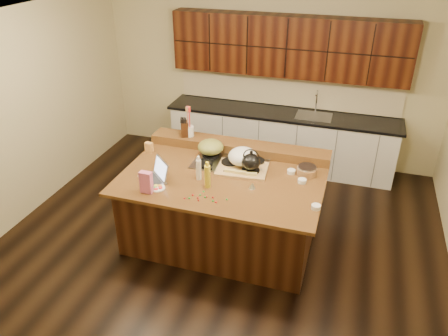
% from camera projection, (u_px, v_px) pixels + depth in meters
% --- Properties ---
extents(room, '(5.52, 5.02, 2.72)m').
position_uv_depth(room, '(223.00, 143.00, 5.01)').
color(room, black).
rests_on(room, ground).
extents(island, '(2.40, 1.60, 0.92)m').
position_uv_depth(island, '(223.00, 207.00, 5.44)').
color(island, black).
rests_on(island, ground).
extents(back_ledge, '(2.40, 0.30, 0.12)m').
position_uv_depth(back_ledge, '(239.00, 147.00, 5.77)').
color(back_ledge, black).
rests_on(back_ledge, island).
extents(cooktop, '(0.92, 0.52, 0.05)m').
position_uv_depth(cooktop, '(230.00, 163.00, 5.46)').
color(cooktop, gray).
rests_on(cooktop, island).
extents(back_counter, '(3.70, 0.66, 2.40)m').
position_uv_depth(back_counter, '(283.00, 109.00, 6.96)').
color(back_counter, silver).
rests_on(back_counter, ground).
extents(kettle, '(0.29, 0.29, 0.20)m').
position_uv_depth(kettle, '(251.00, 162.00, 5.21)').
color(kettle, black).
rests_on(kettle, cooktop).
extents(green_bowl, '(0.44, 0.44, 0.18)m').
position_uv_depth(green_bowl, '(211.00, 147.00, 5.59)').
color(green_bowl, olive).
rests_on(green_bowl, cooktop).
extents(laptop, '(0.44, 0.43, 0.24)m').
position_uv_depth(laptop, '(156.00, 175.00, 5.11)').
color(laptop, '#B7B7BC').
rests_on(laptop, island).
extents(oil_bottle, '(0.08, 0.08, 0.27)m').
position_uv_depth(oil_bottle, '(207.00, 177.00, 4.93)').
color(oil_bottle, gold).
rests_on(oil_bottle, island).
extents(vinegar_bottle, '(0.07, 0.07, 0.25)m').
position_uv_depth(vinegar_bottle, '(199.00, 170.00, 5.09)').
color(vinegar_bottle, silver).
rests_on(vinegar_bottle, island).
extents(wooden_tray, '(0.65, 0.51, 0.25)m').
position_uv_depth(wooden_tray, '(242.00, 159.00, 5.35)').
color(wooden_tray, tan).
rests_on(wooden_tray, island).
extents(ramekin_a, '(0.13, 0.13, 0.04)m').
position_uv_depth(ramekin_a, '(316.00, 207.00, 4.60)').
color(ramekin_a, white).
rests_on(ramekin_a, island).
extents(ramekin_b, '(0.10, 0.10, 0.04)m').
position_uv_depth(ramekin_b, '(302.00, 181.00, 5.07)').
color(ramekin_b, white).
rests_on(ramekin_b, island).
extents(ramekin_c, '(0.11, 0.11, 0.04)m').
position_uv_depth(ramekin_c, '(291.00, 171.00, 5.26)').
color(ramekin_c, white).
rests_on(ramekin_c, island).
extents(strainer_bowl, '(0.28, 0.28, 0.09)m').
position_uv_depth(strainer_bowl, '(307.00, 171.00, 5.22)').
color(strainer_bowl, '#996B3F').
rests_on(strainer_bowl, island).
extents(kitchen_timer, '(0.10, 0.10, 0.07)m').
position_uv_depth(kitchen_timer, '(252.00, 185.00, 4.95)').
color(kitchen_timer, silver).
rests_on(kitchen_timer, island).
extents(pink_bag, '(0.14, 0.07, 0.25)m').
position_uv_depth(pink_bag, '(146.00, 182.00, 4.84)').
color(pink_bag, '#D9668F').
rests_on(pink_bag, island).
extents(candy_plate, '(0.23, 0.23, 0.01)m').
position_uv_depth(candy_plate, '(157.00, 188.00, 4.96)').
color(candy_plate, white).
rests_on(candy_plate, island).
extents(package_box, '(0.10, 0.08, 0.13)m').
position_uv_depth(package_box, '(149.00, 147.00, 5.74)').
color(package_box, gold).
rests_on(package_box, island).
extents(utensil_crock, '(0.13, 0.13, 0.14)m').
position_uv_depth(utensil_crock, '(189.00, 131.00, 5.89)').
color(utensil_crock, white).
rests_on(utensil_crock, back_ledge).
extents(knife_block, '(0.15, 0.19, 0.20)m').
position_uv_depth(knife_block, '(185.00, 129.00, 5.89)').
color(knife_block, black).
rests_on(knife_block, back_ledge).
extents(gumdrop_0, '(0.02, 0.02, 0.02)m').
position_uv_depth(gumdrop_0, '(198.00, 200.00, 4.73)').
color(gumdrop_0, red).
rests_on(gumdrop_0, island).
extents(gumdrop_1, '(0.02, 0.02, 0.02)m').
position_uv_depth(gumdrop_1, '(227.00, 199.00, 4.75)').
color(gumdrop_1, '#198C26').
rests_on(gumdrop_1, island).
extents(gumdrop_2, '(0.02, 0.02, 0.02)m').
position_uv_depth(gumdrop_2, '(184.00, 198.00, 4.77)').
color(gumdrop_2, red).
rests_on(gumdrop_2, island).
extents(gumdrop_3, '(0.02, 0.02, 0.02)m').
position_uv_depth(gumdrop_3, '(213.00, 201.00, 4.72)').
color(gumdrop_3, '#198C26').
rests_on(gumdrop_3, island).
extents(gumdrop_4, '(0.02, 0.02, 0.02)m').
position_uv_depth(gumdrop_4, '(206.00, 197.00, 4.80)').
color(gumdrop_4, red).
rests_on(gumdrop_4, island).
extents(gumdrop_5, '(0.02, 0.02, 0.02)m').
position_uv_depth(gumdrop_5, '(205.00, 197.00, 4.79)').
color(gumdrop_5, '#198C26').
rests_on(gumdrop_5, island).
extents(gumdrop_6, '(0.02, 0.02, 0.02)m').
position_uv_depth(gumdrop_6, '(216.00, 202.00, 4.70)').
color(gumdrop_6, red).
rests_on(gumdrop_6, island).
extents(gumdrop_7, '(0.02, 0.02, 0.02)m').
position_uv_depth(gumdrop_7, '(200.00, 195.00, 4.83)').
color(gumdrop_7, '#198C26').
rests_on(gumdrop_7, island).
extents(gumdrop_8, '(0.02, 0.02, 0.02)m').
position_uv_depth(gumdrop_8, '(193.00, 195.00, 4.83)').
color(gumdrop_8, red).
rests_on(gumdrop_8, island).
extents(gumdrop_9, '(0.02, 0.02, 0.02)m').
position_uv_depth(gumdrop_9, '(204.00, 191.00, 4.89)').
color(gumdrop_9, '#198C26').
rests_on(gumdrop_9, island).
extents(gumdrop_10, '(0.02, 0.02, 0.02)m').
position_uv_depth(gumdrop_10, '(213.00, 197.00, 4.78)').
color(gumdrop_10, red).
rests_on(gumdrop_10, island).
extents(gumdrop_11, '(0.02, 0.02, 0.02)m').
position_uv_depth(gumdrop_11, '(189.00, 198.00, 4.77)').
color(gumdrop_11, '#198C26').
rests_on(gumdrop_11, island).
extents(gumdrop_12, '(0.02, 0.02, 0.02)m').
position_uv_depth(gumdrop_12, '(198.00, 198.00, 4.78)').
color(gumdrop_12, red).
rests_on(gumdrop_12, island).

